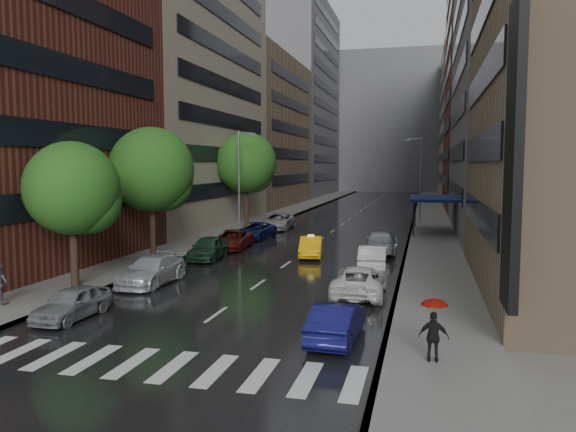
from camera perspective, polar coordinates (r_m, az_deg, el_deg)
name	(u,v)px	position (r m, az deg, el deg)	size (l,w,h in m)	color
ground	(174,345)	(20.33, -11.47, -12.68)	(220.00, 220.00, 0.00)	gray
road	(354,216)	(68.26, 6.71, 0.00)	(14.00, 140.00, 0.01)	black
sidewalk_left	(282,214)	(69.93, -0.63, 0.22)	(4.00, 140.00, 0.15)	gray
sidewalk_right	(431,217)	(67.75, 14.28, -0.11)	(4.00, 140.00, 0.15)	gray
crosswalk	(152,365)	(18.55, -13.61, -14.46)	(13.15, 2.80, 0.01)	silver
buildings_left	(256,94)	(80.34, -3.29, 12.24)	(8.00, 108.00, 38.00)	maroon
buildings_right	(483,93)	(74.98, 19.19, 11.72)	(8.05, 109.10, 36.00)	#937A5B
building_far	(391,123)	(136.07, 10.37, 9.30)	(40.00, 14.00, 32.00)	slate
tree_near	(72,189)	(29.66, -21.10, 2.62)	(4.63, 4.63, 7.37)	#382619
tree_mid	(152,170)	(36.79, -13.68, 4.58)	(5.40, 5.40, 8.60)	#382619
tree_far	(246,163)	(54.71, -4.28, 5.43)	(5.87, 5.87, 9.35)	#382619
taxi	(311,247)	(37.87, 2.34, -3.15)	(1.45, 4.17, 1.37)	#FFB50D
parked_cars_left	(231,240)	(41.28, -5.80, -2.41)	(2.78, 37.15, 1.56)	gray
parked_cars_right	(369,264)	(31.47, 8.23, -4.84)	(2.47, 25.10, 1.55)	#11114F
ped_red_umbrella	(434,324)	(18.12, 14.61, -10.56)	(0.93, 0.82, 2.01)	black
street_lamp_left	(240,179)	(50.13, -4.92, 3.72)	(1.74, 0.22, 9.00)	gray
street_lamp_right	(420,177)	(62.48, 13.24, 3.90)	(1.74, 0.22, 9.00)	gray
awning	(432,199)	(52.56, 14.46, 1.72)	(4.00, 8.00, 3.12)	navy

